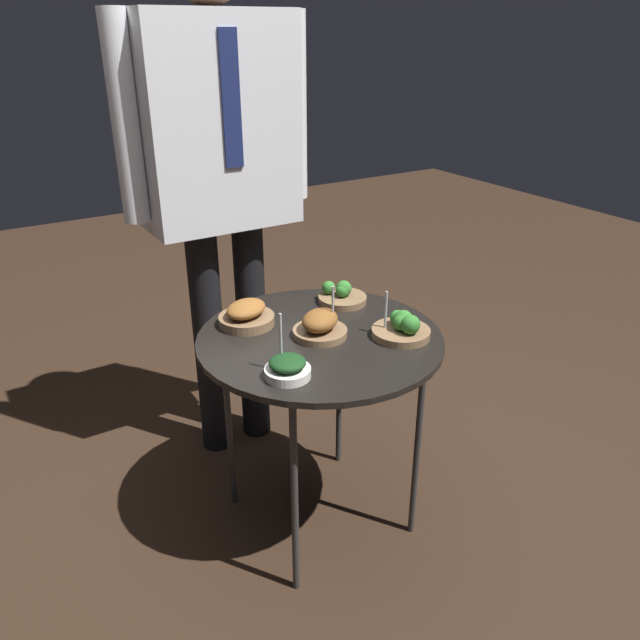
{
  "coord_description": "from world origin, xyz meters",
  "views": [
    {
      "loc": [
        -0.83,
        -1.34,
        1.46
      ],
      "look_at": [
        0.0,
        0.0,
        0.71
      ],
      "focal_mm": 35.0,
      "sensor_mm": 36.0,
      "label": 1
    }
  ],
  "objects_px": {
    "bowl_roast_front_left": "(246,315)",
    "waiter_figure": "(218,150)",
    "bowl_spinach_back_right": "(287,368)",
    "serving_cart": "(320,349)",
    "bowl_broccoli_near_rim": "(402,327)",
    "bowl_roast_far_rim": "(318,325)",
    "bowl_broccoli_center": "(341,295)"
  },
  "relations": [
    {
      "from": "bowl_roast_front_left",
      "to": "bowl_spinach_back_right",
      "type": "xyz_separation_m",
      "value": [
        -0.05,
        -0.33,
        -0.0
      ]
    },
    {
      "from": "bowl_roast_front_left",
      "to": "bowl_broccoli_near_rim",
      "type": "height_order",
      "value": "bowl_broccoli_near_rim"
    },
    {
      "from": "serving_cart",
      "to": "bowl_roast_far_rim",
      "type": "height_order",
      "value": "bowl_roast_far_rim"
    },
    {
      "from": "serving_cart",
      "to": "bowl_spinach_back_right",
      "type": "bearing_deg",
      "value": -141.55
    },
    {
      "from": "bowl_roast_front_left",
      "to": "waiter_figure",
      "type": "height_order",
      "value": "waiter_figure"
    },
    {
      "from": "bowl_spinach_back_right",
      "to": "waiter_figure",
      "type": "distance_m",
      "value": 0.82
    },
    {
      "from": "bowl_spinach_back_right",
      "to": "waiter_figure",
      "type": "bearing_deg",
      "value": 78.12
    },
    {
      "from": "bowl_roast_far_rim",
      "to": "bowl_broccoli_near_rim",
      "type": "height_order",
      "value": "bowl_roast_far_rim"
    },
    {
      "from": "bowl_roast_far_rim",
      "to": "bowl_roast_front_left",
      "type": "relative_size",
      "value": 0.95
    },
    {
      "from": "bowl_roast_far_rim",
      "to": "bowl_broccoli_center",
      "type": "xyz_separation_m",
      "value": [
        0.19,
        0.16,
        -0.01
      ]
    },
    {
      "from": "bowl_broccoli_center",
      "to": "bowl_spinach_back_right",
      "type": "height_order",
      "value": "bowl_spinach_back_right"
    },
    {
      "from": "serving_cart",
      "to": "bowl_broccoli_near_rim",
      "type": "height_order",
      "value": "bowl_broccoli_near_rim"
    },
    {
      "from": "serving_cart",
      "to": "bowl_roast_front_left",
      "type": "bearing_deg",
      "value": 128.91
    },
    {
      "from": "waiter_figure",
      "to": "bowl_broccoli_near_rim",
      "type": "bearing_deg",
      "value": -70.37
    },
    {
      "from": "bowl_broccoli_center",
      "to": "bowl_broccoli_near_rim",
      "type": "distance_m",
      "value": 0.29
    },
    {
      "from": "bowl_broccoli_near_rim",
      "to": "waiter_figure",
      "type": "height_order",
      "value": "waiter_figure"
    },
    {
      "from": "serving_cart",
      "to": "bowl_broccoli_near_rim",
      "type": "distance_m",
      "value": 0.24
    },
    {
      "from": "bowl_roast_far_rim",
      "to": "bowl_broccoli_center",
      "type": "relative_size",
      "value": 1.03
    },
    {
      "from": "bowl_broccoli_center",
      "to": "waiter_figure",
      "type": "height_order",
      "value": "waiter_figure"
    },
    {
      "from": "bowl_roast_far_rim",
      "to": "bowl_spinach_back_right",
      "type": "distance_m",
      "value": 0.24
    },
    {
      "from": "bowl_spinach_back_right",
      "to": "bowl_roast_far_rim",
      "type": "bearing_deg",
      "value": 39.79
    },
    {
      "from": "bowl_broccoli_near_rim",
      "to": "bowl_roast_front_left",
      "type": "bearing_deg",
      "value": 138.1
    },
    {
      "from": "bowl_roast_front_left",
      "to": "bowl_spinach_back_right",
      "type": "distance_m",
      "value": 0.33
    },
    {
      "from": "bowl_roast_front_left",
      "to": "waiter_figure",
      "type": "bearing_deg",
      "value": 74.62
    },
    {
      "from": "bowl_roast_far_rim",
      "to": "bowl_broccoli_near_rim",
      "type": "distance_m",
      "value": 0.24
    },
    {
      "from": "bowl_roast_far_rim",
      "to": "bowl_spinach_back_right",
      "type": "xyz_separation_m",
      "value": [
        -0.19,
        -0.15,
        -0.01
      ]
    },
    {
      "from": "bowl_roast_front_left",
      "to": "bowl_spinach_back_right",
      "type": "relative_size",
      "value": 1.04
    },
    {
      "from": "serving_cart",
      "to": "waiter_figure",
      "type": "bearing_deg",
      "value": 94.58
    },
    {
      "from": "bowl_broccoli_near_rim",
      "to": "bowl_roast_far_rim",
      "type": "bearing_deg",
      "value": 146.72
    },
    {
      "from": "serving_cart",
      "to": "waiter_figure",
      "type": "height_order",
      "value": "waiter_figure"
    },
    {
      "from": "bowl_broccoli_near_rim",
      "to": "bowl_spinach_back_right",
      "type": "height_order",
      "value": "bowl_spinach_back_right"
    },
    {
      "from": "bowl_roast_front_left",
      "to": "waiter_figure",
      "type": "xyz_separation_m",
      "value": [
        0.1,
        0.36,
        0.41
      ]
    }
  ]
}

